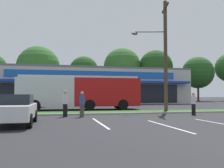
{
  "coord_description": "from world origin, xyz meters",
  "views": [
    {
      "loc": [
        -6.61,
        -4.66,
        1.46
      ],
      "look_at": [
        -1.45,
        18.1,
        2.48
      ],
      "focal_mm": 38.91,
      "sensor_mm": 36.0,
      "label": 1
    }
  ],
  "objects_px": {
    "city_bus": "(80,91)",
    "pedestrian_near_bench": "(193,104)",
    "car_1": "(24,100)",
    "bus_stop_bench": "(24,110)",
    "pedestrian_by_pole": "(82,104)",
    "utility_pole": "(164,52)",
    "pedestrian_mid": "(65,104)",
    "car_2": "(15,109)"
  },
  "relations": [
    {
      "from": "utility_pole",
      "to": "city_bus",
      "type": "bearing_deg",
      "value": 143.6
    },
    {
      "from": "car_1",
      "to": "pedestrian_mid",
      "type": "relative_size",
      "value": 2.69
    },
    {
      "from": "car_1",
      "to": "bus_stop_bench",
      "type": "bearing_deg",
      "value": -83.04
    },
    {
      "from": "car_1",
      "to": "pedestrian_mid",
      "type": "bearing_deg",
      "value": -72.45
    },
    {
      "from": "utility_pole",
      "to": "city_bus",
      "type": "relative_size",
      "value": 0.81
    },
    {
      "from": "city_bus",
      "to": "pedestrian_by_pole",
      "type": "relative_size",
      "value": 7.05
    },
    {
      "from": "utility_pole",
      "to": "pedestrian_by_pole",
      "type": "relative_size",
      "value": 5.69
    },
    {
      "from": "pedestrian_near_bench",
      "to": "pedestrian_mid",
      "type": "height_order",
      "value": "pedestrian_mid"
    },
    {
      "from": "utility_pole",
      "to": "pedestrian_by_pole",
      "type": "distance_m",
      "value": 8.87
    },
    {
      "from": "bus_stop_bench",
      "to": "pedestrian_by_pole",
      "type": "bearing_deg",
      "value": 171.39
    },
    {
      "from": "pedestrian_near_bench",
      "to": "bus_stop_bench",
      "type": "bearing_deg",
      "value": 65.95
    },
    {
      "from": "bus_stop_bench",
      "to": "pedestrian_mid",
      "type": "bearing_deg",
      "value": 176.08
    },
    {
      "from": "car_2",
      "to": "pedestrian_near_bench",
      "type": "xyz_separation_m",
      "value": [
        11.57,
        3.3,
        0.06
      ]
    },
    {
      "from": "pedestrian_mid",
      "to": "car_1",
      "type": "bearing_deg",
      "value": -16.68
    },
    {
      "from": "car_2",
      "to": "pedestrian_mid",
      "type": "bearing_deg",
      "value": 146.45
    },
    {
      "from": "utility_pole",
      "to": "car_2",
      "type": "bearing_deg",
      "value": -149.12
    },
    {
      "from": "city_bus",
      "to": "car_2",
      "type": "height_order",
      "value": "city_bus"
    },
    {
      "from": "car_1",
      "to": "pedestrian_by_pole",
      "type": "distance_m",
      "value": 14.58
    },
    {
      "from": "utility_pole",
      "to": "bus_stop_bench",
      "type": "bearing_deg",
      "value": -167.18
    },
    {
      "from": "car_2",
      "to": "pedestrian_mid",
      "type": "distance_m",
      "value": 4.55
    },
    {
      "from": "city_bus",
      "to": "pedestrian_near_bench",
      "type": "xyz_separation_m",
      "value": [
        7.44,
        -8.02,
        -0.95
      ]
    },
    {
      "from": "bus_stop_bench",
      "to": "pedestrian_by_pole",
      "type": "distance_m",
      "value": 3.71
    },
    {
      "from": "bus_stop_bench",
      "to": "pedestrian_mid",
      "type": "distance_m",
      "value": 2.62
    },
    {
      "from": "bus_stop_bench",
      "to": "car_1",
      "type": "distance_m",
      "value": 13.15
    },
    {
      "from": "bus_stop_bench",
      "to": "pedestrian_by_pole",
      "type": "height_order",
      "value": "pedestrian_by_pole"
    },
    {
      "from": "city_bus",
      "to": "car_1",
      "type": "height_order",
      "value": "city_bus"
    },
    {
      "from": "car_1",
      "to": "city_bus",
      "type": "bearing_deg",
      "value": -44.5
    },
    {
      "from": "car_2",
      "to": "pedestrian_mid",
      "type": "relative_size",
      "value": 2.37
    },
    {
      "from": "city_bus",
      "to": "pedestrian_by_pole",
      "type": "xyz_separation_m",
      "value": [
        -0.56,
        -7.9,
        -0.93
      ]
    },
    {
      "from": "car_2",
      "to": "pedestrian_by_pole",
      "type": "xyz_separation_m",
      "value": [
        3.57,
        3.42,
        0.08
      ]
    },
    {
      "from": "bus_stop_bench",
      "to": "pedestrian_near_bench",
      "type": "distance_m",
      "value": 11.68
    },
    {
      "from": "car_1",
      "to": "pedestrian_near_bench",
      "type": "relative_size",
      "value": 2.87
    },
    {
      "from": "city_bus",
      "to": "pedestrian_near_bench",
      "type": "bearing_deg",
      "value": 134.47
    },
    {
      "from": "pedestrian_near_bench",
      "to": "pedestrian_mid",
      "type": "relative_size",
      "value": 0.93
    },
    {
      "from": "city_bus",
      "to": "bus_stop_bench",
      "type": "bearing_deg",
      "value": 61.8
    },
    {
      "from": "pedestrian_near_bench",
      "to": "pedestrian_by_pole",
      "type": "xyz_separation_m",
      "value": [
        -8.0,
        0.12,
        0.02
      ]
    },
    {
      "from": "utility_pole",
      "to": "city_bus",
      "type": "distance_m",
      "value": 8.87
    },
    {
      "from": "city_bus",
      "to": "car_2",
      "type": "xyz_separation_m",
      "value": [
        -4.14,
        -11.32,
        -1.01
      ]
    },
    {
      "from": "pedestrian_by_pole",
      "to": "pedestrian_near_bench",
      "type": "bearing_deg",
      "value": 18.96
    },
    {
      "from": "car_2",
      "to": "pedestrian_near_bench",
      "type": "height_order",
      "value": "pedestrian_near_bench"
    },
    {
      "from": "utility_pole",
      "to": "city_bus",
      "type": "xyz_separation_m",
      "value": [
        -6.62,
        4.88,
        -3.3
      ]
    },
    {
      "from": "bus_stop_bench",
      "to": "utility_pole",
      "type": "bearing_deg",
      "value": -167.18
    }
  ]
}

